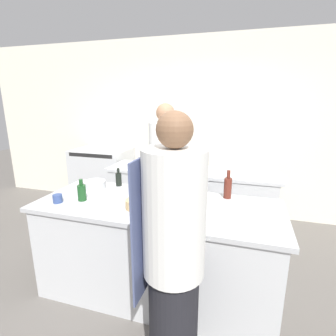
# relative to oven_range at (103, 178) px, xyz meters

# --- Properties ---
(ground_plane) EXTENTS (16.00, 16.00, 0.00)m
(ground_plane) POSITION_rel_oven_range_xyz_m (1.60, -1.73, -0.52)
(ground_plane) COLOR #605B56
(wall_back) EXTENTS (8.00, 0.06, 2.80)m
(wall_back) POSITION_rel_oven_range_xyz_m (1.60, 0.40, 0.88)
(wall_back) COLOR silver
(wall_back) RESTS_ON ground_plane
(prep_counter) EXTENTS (2.24, 0.90, 0.93)m
(prep_counter) POSITION_rel_oven_range_xyz_m (1.60, -1.73, -0.05)
(prep_counter) COLOR silver
(prep_counter) RESTS_ON ground_plane
(pass_counter) EXTENTS (2.30, 0.59, 0.93)m
(pass_counter) POSITION_rel_oven_range_xyz_m (1.65, -0.48, -0.05)
(pass_counter) COLOR silver
(pass_counter) RESTS_ON ground_plane
(oven_range) EXTENTS (0.92, 0.69, 1.03)m
(oven_range) POSITION_rel_oven_range_xyz_m (0.00, 0.00, 0.00)
(oven_range) COLOR silver
(oven_range) RESTS_ON ground_plane
(chef_at_prep_near) EXTENTS (0.38, 0.37, 1.80)m
(chef_at_prep_near) POSITION_rel_oven_range_xyz_m (1.97, -2.50, 0.39)
(chef_at_prep_near) COLOR black
(chef_at_prep_near) RESTS_ON ground_plane
(chef_at_stove) EXTENTS (0.42, 0.40, 1.81)m
(chef_at_stove) POSITION_rel_oven_range_xyz_m (1.46, -1.00, 0.39)
(chef_at_stove) COLOR black
(chef_at_stove) RESTS_ON ground_plane
(bottle_olive_oil) EXTENTS (0.08, 0.08, 0.20)m
(bottle_olive_oil) POSITION_rel_oven_range_xyz_m (1.97, -1.72, 0.49)
(bottle_olive_oil) COLOR silver
(bottle_olive_oil) RESTS_ON prep_counter
(bottle_vinegar) EXTENTS (0.08, 0.08, 0.21)m
(bottle_vinegar) POSITION_rel_oven_range_xyz_m (0.90, -1.86, 0.49)
(bottle_vinegar) COLOR #19471E
(bottle_vinegar) RESTS_ON prep_counter
(bottle_wine) EXTENTS (0.07, 0.07, 0.28)m
(bottle_wine) POSITION_rel_oven_range_xyz_m (2.21, -1.40, 0.52)
(bottle_wine) COLOR #5B2319
(bottle_wine) RESTS_ON prep_counter
(bottle_cooking_oil) EXTENTS (0.06, 0.06, 0.20)m
(bottle_cooking_oil) POSITION_rel_oven_range_xyz_m (1.03, -1.37, 0.49)
(bottle_cooking_oil) COLOR black
(bottle_cooking_oil) RESTS_ON prep_counter
(bowl_mixing_large) EXTENTS (0.24, 0.24, 0.08)m
(bowl_mixing_large) POSITION_rel_oven_range_xyz_m (0.82, -1.52, 0.45)
(bowl_mixing_large) COLOR #B7BABC
(bowl_mixing_large) RESTS_ON prep_counter
(bowl_prep_small) EXTENTS (0.25, 0.25, 0.08)m
(bowl_prep_small) POSITION_rel_oven_range_xyz_m (1.53, -1.45, 0.45)
(bowl_prep_small) COLOR #B7BABC
(bowl_prep_small) RESTS_ON prep_counter
(bowl_ceramic_blue) EXTENTS (0.20, 0.20, 0.06)m
(bowl_ceramic_blue) POSITION_rel_oven_range_xyz_m (1.81, -1.50, 0.44)
(bowl_ceramic_blue) COLOR navy
(bowl_ceramic_blue) RESTS_ON prep_counter
(bowl_wooden_salad) EXTENTS (0.20, 0.20, 0.08)m
(bowl_wooden_salad) POSITION_rel_oven_range_xyz_m (1.47, -1.88, 0.45)
(bowl_wooden_salad) COLOR tan
(bowl_wooden_salad) RESTS_ON prep_counter
(cup) EXTENTS (0.09, 0.09, 0.08)m
(cup) POSITION_rel_oven_range_xyz_m (0.71, -1.97, 0.45)
(cup) COLOR #33477F
(cup) RESTS_ON prep_counter
(cutting_board) EXTENTS (0.31, 0.28, 0.01)m
(cutting_board) POSITION_rel_oven_range_xyz_m (2.16, -1.90, 0.42)
(cutting_board) COLOR white
(cutting_board) RESTS_ON prep_counter
(stockpot) EXTENTS (0.29, 0.29, 0.18)m
(stockpot) POSITION_rel_oven_range_xyz_m (1.07, -0.56, 0.50)
(stockpot) COLOR silver
(stockpot) RESTS_ON pass_counter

